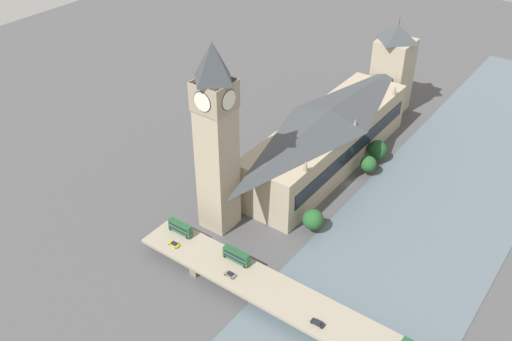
{
  "coord_description": "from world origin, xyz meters",
  "views": [
    {
      "loc": [
        -87.54,
        189.96,
        147.95
      ],
      "look_at": [
        21.62,
        40.4,
        20.74
      ],
      "focal_mm": 40.0,
      "sensor_mm": 36.0,
      "label": 1
    }
  ],
  "objects_px": {
    "car_northbound_mid": "(318,323)",
    "car_northbound_tail": "(174,244)",
    "parliament_hall": "(328,137)",
    "victoria_tower": "(393,69)",
    "double_decker_bus_lead": "(180,227)",
    "car_northbound_lead": "(230,274)",
    "clock_tower": "(216,134)",
    "road_bridge": "(340,328)",
    "double_decker_bus_rear": "(236,255)"
  },
  "relations": [
    {
      "from": "road_bridge",
      "to": "car_northbound_mid",
      "type": "distance_m",
      "value": 7.49
    },
    {
      "from": "double_decker_bus_lead",
      "to": "car_northbound_lead",
      "type": "distance_m",
      "value": 30.09
    },
    {
      "from": "car_northbound_lead",
      "to": "car_northbound_mid",
      "type": "relative_size",
      "value": 0.9
    },
    {
      "from": "car_northbound_mid",
      "to": "car_northbound_tail",
      "type": "xyz_separation_m",
      "value": [
        62.1,
        -0.48,
        -0.03
      ]
    },
    {
      "from": "double_decker_bus_lead",
      "to": "car_northbound_tail",
      "type": "bearing_deg",
      "value": 112.42
    },
    {
      "from": "victoria_tower",
      "to": "double_decker_bus_rear",
      "type": "relative_size",
      "value": 4.75
    },
    {
      "from": "double_decker_bus_lead",
      "to": "double_decker_bus_rear",
      "type": "xyz_separation_m",
      "value": [
        -26.47,
        -0.51,
        -0.12
      ]
    },
    {
      "from": "clock_tower",
      "to": "double_decker_bus_lead",
      "type": "relative_size",
      "value": 7.37
    },
    {
      "from": "clock_tower",
      "to": "parliament_hall",
      "type": "bearing_deg",
      "value": -101.25
    },
    {
      "from": "parliament_hall",
      "to": "clock_tower",
      "type": "bearing_deg",
      "value": 78.75
    },
    {
      "from": "road_bridge",
      "to": "car_northbound_tail",
      "type": "bearing_deg",
      "value": 2.7
    },
    {
      "from": "car_northbound_tail",
      "to": "clock_tower",
      "type": "bearing_deg",
      "value": -92.37
    },
    {
      "from": "parliament_hall",
      "to": "car_northbound_tail",
      "type": "relative_size",
      "value": 24.63
    },
    {
      "from": "double_decker_bus_lead",
      "to": "car_northbound_lead",
      "type": "xyz_separation_m",
      "value": [
        -29.24,
        6.85,
        -2.02
      ]
    },
    {
      "from": "road_bridge",
      "to": "double_decker_bus_rear",
      "type": "height_order",
      "value": "double_decker_bus_rear"
    },
    {
      "from": "road_bridge",
      "to": "victoria_tower",
      "type": "bearing_deg",
      "value": -69.96
    },
    {
      "from": "parliament_hall",
      "to": "victoria_tower",
      "type": "xyz_separation_m",
      "value": [
        0.06,
        -65.5,
        9.4
      ]
    },
    {
      "from": "car_northbound_mid",
      "to": "road_bridge",
      "type": "bearing_deg",
      "value": -149.53
    },
    {
      "from": "victoria_tower",
      "to": "road_bridge",
      "type": "xyz_separation_m",
      "value": [
        -54.9,
        150.5,
        -19.04
      ]
    },
    {
      "from": "clock_tower",
      "to": "car_northbound_mid",
      "type": "height_order",
      "value": "clock_tower"
    },
    {
      "from": "parliament_hall",
      "to": "victoria_tower",
      "type": "relative_size",
      "value": 2.06
    },
    {
      "from": "victoria_tower",
      "to": "car_northbound_mid",
      "type": "relative_size",
      "value": 11.45
    },
    {
      "from": "clock_tower",
      "to": "car_northbound_mid",
      "type": "relative_size",
      "value": 17.19
    },
    {
      "from": "parliament_hall",
      "to": "double_decker_bus_lead",
      "type": "distance_m",
      "value": 83.3
    },
    {
      "from": "clock_tower",
      "to": "car_northbound_tail",
      "type": "bearing_deg",
      "value": 87.63
    },
    {
      "from": "road_bridge",
      "to": "double_decker_bus_rear",
      "type": "distance_m",
      "value": 45.04
    },
    {
      "from": "clock_tower",
      "to": "road_bridge",
      "type": "xyz_separation_m",
      "value": [
        -67.33,
        22.21,
        -37.0
      ]
    },
    {
      "from": "parliament_hall",
      "to": "road_bridge",
      "type": "height_order",
      "value": "parliament_hall"
    },
    {
      "from": "clock_tower",
      "to": "car_northbound_mid",
      "type": "bearing_deg",
      "value": 157.0
    },
    {
      "from": "double_decker_bus_rear",
      "to": "car_northbound_mid",
      "type": "height_order",
      "value": "double_decker_bus_rear"
    },
    {
      "from": "double_decker_bus_rear",
      "to": "car_northbound_mid",
      "type": "xyz_separation_m",
      "value": [
        -38.43,
        7.74,
        -1.9
      ]
    },
    {
      "from": "parliament_hall",
      "to": "clock_tower",
      "type": "height_order",
      "value": "clock_tower"
    },
    {
      "from": "road_bridge",
      "to": "double_decker_bus_rear",
      "type": "bearing_deg",
      "value": -5.17
    },
    {
      "from": "clock_tower",
      "to": "car_northbound_lead",
      "type": "relative_size",
      "value": 19.03
    },
    {
      "from": "parliament_hall",
      "to": "double_decker_bus_rear",
      "type": "distance_m",
      "value": 81.81
    },
    {
      "from": "victoria_tower",
      "to": "clock_tower",
      "type": "bearing_deg",
      "value": 84.46
    },
    {
      "from": "victoria_tower",
      "to": "double_decker_bus_lead",
      "type": "height_order",
      "value": "victoria_tower"
    },
    {
      "from": "victoria_tower",
      "to": "road_bridge",
      "type": "height_order",
      "value": "victoria_tower"
    },
    {
      "from": "double_decker_bus_lead",
      "to": "parliament_hall",
      "type": "bearing_deg",
      "value": -101.34
    },
    {
      "from": "parliament_hall",
      "to": "car_northbound_tail",
      "type": "bearing_deg",
      "value": 81.27
    },
    {
      "from": "double_decker_bus_rear",
      "to": "car_northbound_lead",
      "type": "height_order",
      "value": "double_decker_bus_rear"
    },
    {
      "from": "victoria_tower",
      "to": "road_bridge",
      "type": "bearing_deg",
      "value": 110.04
    },
    {
      "from": "double_decker_bus_rear",
      "to": "car_northbound_mid",
      "type": "bearing_deg",
      "value": 168.61
    },
    {
      "from": "parliament_hall",
      "to": "car_northbound_lead",
      "type": "distance_m",
      "value": 89.6
    },
    {
      "from": "parliament_hall",
      "to": "car_northbound_lead",
      "type": "height_order",
      "value": "parliament_hall"
    },
    {
      "from": "victoria_tower",
      "to": "car_northbound_mid",
      "type": "height_order",
      "value": "victoria_tower"
    },
    {
      "from": "clock_tower",
      "to": "victoria_tower",
      "type": "height_order",
      "value": "clock_tower"
    },
    {
      "from": "road_bridge",
      "to": "double_decker_bus_lead",
      "type": "relative_size",
      "value": 15.39
    },
    {
      "from": "parliament_hall",
      "to": "clock_tower",
      "type": "relative_size",
      "value": 1.37
    },
    {
      "from": "double_decker_bus_rear",
      "to": "car_northbound_lead",
      "type": "bearing_deg",
      "value": 110.64
    }
  ]
}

